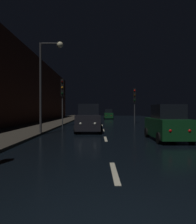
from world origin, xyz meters
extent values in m
cube|color=black|center=(0.00, 24.50, -0.01)|extent=(25.76, 84.00, 0.02)
cube|color=#38332B|center=(-6.68, 24.50, 0.07)|extent=(4.40, 84.00, 0.15)
cube|color=#472319|center=(-9.28, 21.00, 4.66)|extent=(0.80, 63.00, 9.31)
cube|color=beige|center=(0.00, 3.00, 0.01)|extent=(0.16, 2.20, 0.01)
cube|color=beige|center=(0.00, 10.07, 0.01)|extent=(0.16, 2.20, 0.01)
cube|color=beige|center=(0.00, 15.93, 0.01)|extent=(0.16, 2.20, 0.01)
cube|color=beige|center=(0.00, 21.90, 0.01)|extent=(0.16, 2.20, 0.01)
cylinder|color=#38383A|center=(-4.38, 20.63, 1.64)|extent=(0.12, 0.12, 3.28)
cube|color=black|center=(-4.38, 20.63, 4.23)|extent=(0.31, 0.34, 1.90)
sphere|color=black|center=(-4.38, 20.45, 4.86)|extent=(0.22, 0.22, 0.22)
sphere|color=orange|center=(-4.38, 20.45, 4.23)|extent=(0.22, 0.22, 0.22)
sphere|color=black|center=(-4.38, 20.45, 3.59)|extent=(0.22, 0.22, 0.22)
cylinder|color=#38383A|center=(4.38, 25.49, 1.38)|extent=(0.12, 0.12, 2.76)
cube|color=black|center=(4.38, 25.49, 3.71)|extent=(0.35, 0.38, 1.90)
sphere|color=red|center=(4.35, 25.32, 4.34)|extent=(0.22, 0.22, 0.22)
sphere|color=black|center=(4.35, 25.32, 3.71)|extent=(0.22, 0.22, 0.22)
sphere|color=black|center=(4.35, 25.32, 3.07)|extent=(0.22, 0.22, 0.22)
cylinder|color=#2D2D30|center=(-4.58, 12.35, 3.29)|extent=(0.16, 0.16, 6.58)
cylinder|color=#2D2D30|center=(-3.88, 12.35, 6.53)|extent=(1.40, 0.10, 0.10)
sphere|color=beige|center=(-3.18, 12.35, 6.43)|extent=(0.44, 0.44, 0.44)
cube|color=black|center=(-1.21, 14.45, 0.81)|extent=(1.88, 4.38, 1.15)
cube|color=black|center=(-1.21, 14.61, 1.82)|extent=(1.60, 2.19, 0.88)
cylinder|color=black|center=(-0.29, 12.92, 0.33)|extent=(0.23, 0.67, 0.67)
cylinder|color=black|center=(-2.13, 12.92, 0.33)|extent=(0.23, 0.67, 0.67)
cylinder|color=black|center=(-0.29, 15.99, 0.33)|extent=(0.23, 0.67, 0.67)
cylinder|color=black|center=(-2.13, 15.99, 0.33)|extent=(0.23, 0.67, 0.67)
sphere|color=white|center=(-0.69, 12.31, 0.81)|extent=(0.19, 0.19, 0.19)
sphere|color=white|center=(-1.72, 12.31, 0.81)|extent=(0.19, 0.19, 0.19)
sphere|color=red|center=(-0.69, 16.60, 0.81)|extent=(0.19, 0.19, 0.19)
sphere|color=red|center=(-1.72, 16.60, 0.81)|extent=(0.19, 0.19, 0.19)
cube|color=#0F3819|center=(3.58, 9.55, 0.75)|extent=(1.74, 4.05, 1.06)
cube|color=black|center=(3.58, 9.40, 1.68)|extent=(1.48, 2.03, 0.81)
cylinder|color=black|center=(2.73, 10.97, 0.31)|extent=(0.21, 0.62, 0.62)
cylinder|color=black|center=(4.43, 10.97, 0.31)|extent=(0.21, 0.62, 0.62)
cylinder|color=black|center=(2.73, 8.13, 0.31)|extent=(0.21, 0.62, 0.62)
cylinder|color=black|center=(4.43, 8.13, 0.31)|extent=(0.21, 0.62, 0.62)
sphere|color=slate|center=(3.10, 11.53, 0.75)|extent=(0.17, 0.17, 0.17)
sphere|color=slate|center=(4.06, 11.53, 0.75)|extent=(0.17, 0.17, 0.17)
sphere|color=red|center=(3.10, 7.56, 0.75)|extent=(0.17, 0.17, 0.17)
sphere|color=red|center=(4.06, 7.56, 0.75)|extent=(0.17, 0.17, 0.17)
cube|color=#0F3819|center=(1.63, 40.18, 0.71)|extent=(1.66, 3.88, 1.02)
cube|color=black|center=(1.63, 40.04, 1.61)|extent=(1.41, 1.94, 0.78)
cylinder|color=black|center=(0.81, 41.54, 0.30)|extent=(0.20, 0.59, 0.59)
cylinder|color=black|center=(2.44, 41.54, 0.30)|extent=(0.20, 0.59, 0.59)
cylinder|color=black|center=(0.81, 38.82, 0.30)|extent=(0.20, 0.59, 0.59)
cylinder|color=black|center=(2.44, 38.82, 0.30)|extent=(0.20, 0.59, 0.59)
sphere|color=slate|center=(1.17, 42.08, 0.71)|extent=(0.17, 0.17, 0.17)
sphere|color=slate|center=(2.08, 42.08, 0.71)|extent=(0.17, 0.17, 0.17)
sphere|color=red|center=(1.17, 38.28, 0.71)|extent=(0.17, 0.17, 0.17)
sphere|color=red|center=(2.08, 38.28, 0.71)|extent=(0.17, 0.17, 0.17)
camera|label=1|loc=(-0.47, -3.11, 1.77)|focal=34.67mm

